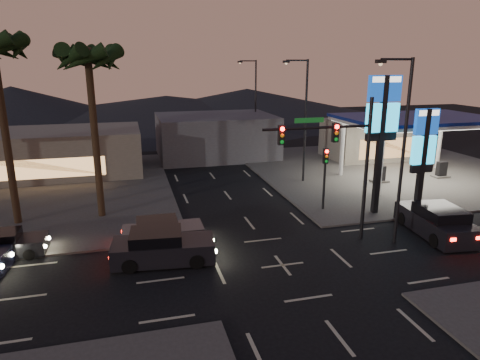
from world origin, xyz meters
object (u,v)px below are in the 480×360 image
object	(u,v)px
traffic_signal_mast	(339,151)
car_lane_b_front	(162,232)
suv_station	(436,221)
pylon_sign_short	(424,146)
car_lane_b_mid	(4,245)
pylon_sign_tall	(382,118)
car_lane_a_front	(162,248)
gas_station	(417,121)

from	to	relation	value
traffic_signal_mast	car_lane_b_front	distance (m)	10.60
traffic_signal_mast	suv_station	world-z (taller)	traffic_signal_mast
pylon_sign_short	suv_station	world-z (taller)	pylon_sign_short
traffic_signal_mast	car_lane_b_mid	xyz separation A→B (m)	(-17.38, 2.71, -4.60)
traffic_signal_mast	car_lane_b_front	bearing A→B (deg)	166.86
pylon_sign_tall	suv_station	distance (m)	7.06
pylon_sign_short	car_lane_a_front	size ratio (longest dim) A/B	1.31
suv_station	car_lane_b_mid	bearing A→B (deg)	172.05
gas_station	car_lane_a_front	size ratio (longest dim) A/B	2.29
pylon_sign_tall	pylon_sign_short	xyz separation A→B (m)	(2.50, -1.00, -1.74)
gas_station	pylon_sign_short	bearing A→B (deg)	-123.69
pylon_sign_tall	car_lane_b_front	xyz separation A→B (m)	(-14.07, -1.34, -5.71)
pylon_sign_tall	traffic_signal_mast	world-z (taller)	pylon_sign_tall
gas_station	suv_station	xyz separation A→B (m)	(-6.01, -10.61, -4.24)
pylon_sign_short	car_lane_b_mid	bearing A→B (deg)	179.55
gas_station	suv_station	world-z (taller)	gas_station
pylon_sign_tall	car_lane_a_front	distance (m)	15.73
pylon_sign_short	car_lane_b_mid	world-z (taller)	pylon_sign_short
traffic_signal_mast	car_lane_a_front	xyz separation A→B (m)	(-9.50, -0.09, -4.44)
pylon_sign_short	suv_station	xyz separation A→B (m)	(-1.01, -3.11, -3.82)
gas_station	car_lane_b_mid	xyz separation A→B (m)	(-29.62, -7.31, -4.46)
traffic_signal_mast	gas_station	bearing A→B (deg)	39.28
pylon_sign_short	car_lane_a_front	distance (m)	17.38
pylon_sign_short	suv_station	distance (m)	5.02
traffic_signal_mast	car_lane_a_front	size ratio (longest dim) A/B	1.50
gas_station	suv_station	distance (m)	12.91
pylon_sign_tall	car_lane_b_mid	bearing A→B (deg)	-177.91
car_lane_a_front	car_lane_b_front	size ratio (longest dim) A/B	1.17
car_lane_b_front	pylon_sign_short	bearing A→B (deg)	1.16
pylon_sign_short	car_lane_a_front	xyz separation A→B (m)	(-16.75, -2.60, -3.87)
pylon_sign_short	car_lane_b_front	size ratio (longest dim) A/B	1.54
pylon_sign_tall	car_lane_b_mid	size ratio (longest dim) A/B	2.16
car_lane_a_front	suv_station	distance (m)	15.75
traffic_signal_mast	car_lane_b_front	world-z (taller)	traffic_signal_mast
car_lane_b_mid	pylon_sign_tall	bearing A→B (deg)	2.09
gas_station	suv_station	size ratio (longest dim) A/B	2.16
pylon_sign_tall	suv_station	xyz separation A→B (m)	(1.49, -4.11, -5.55)
car_lane_b_mid	suv_station	distance (m)	23.85
pylon_sign_short	car_lane_b_mid	xyz separation A→B (m)	(-24.62, 0.19, -4.03)
pylon_sign_short	gas_station	bearing A→B (deg)	56.31
pylon_sign_tall	car_lane_b_front	world-z (taller)	pylon_sign_tall
pylon_sign_short	traffic_signal_mast	xyz separation A→B (m)	(-7.24, -2.51, 0.57)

